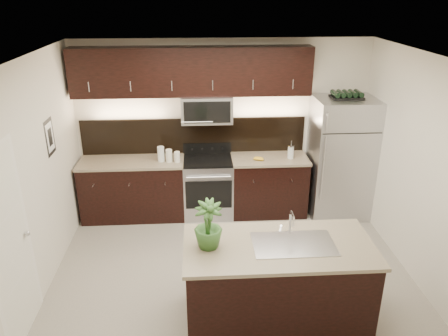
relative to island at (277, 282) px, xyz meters
name	(u,v)px	position (x,y,z in m)	size (l,w,h in m)	color
ground	(232,276)	(-0.41, 0.77, -0.47)	(4.50, 4.50, 0.00)	gray
room_walls	(224,152)	(-0.52, 0.73, 1.22)	(4.52, 4.02, 2.71)	beige
counter_run	(195,187)	(-0.87, 2.46, 0.00)	(3.51, 0.65, 0.94)	black
upper_fixtures	(194,79)	(-0.84, 2.61, 1.67)	(3.49, 0.40, 1.66)	black
island	(277,282)	(0.00, 0.00, 0.00)	(1.96, 0.96, 0.94)	black
sink_faucet	(293,242)	(0.15, 0.01, 0.48)	(0.84, 0.50, 0.28)	silver
refrigerator	(340,157)	(1.39, 2.40, 0.46)	(0.90, 0.81, 1.87)	#B2B2B7
wine_rack	(347,95)	(1.39, 2.40, 1.45)	(0.46, 0.29, 0.11)	black
plant	(208,225)	(-0.72, 0.02, 0.72)	(0.28, 0.28, 0.51)	#2E5622
canisters	(167,155)	(-1.27, 2.39, 0.57)	(0.34, 0.15, 0.23)	silver
french_press	(291,152)	(0.61, 2.41, 0.57)	(0.10, 0.10, 0.28)	silver
bananas	(256,158)	(0.08, 2.38, 0.49)	(0.16, 0.13, 0.05)	gold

